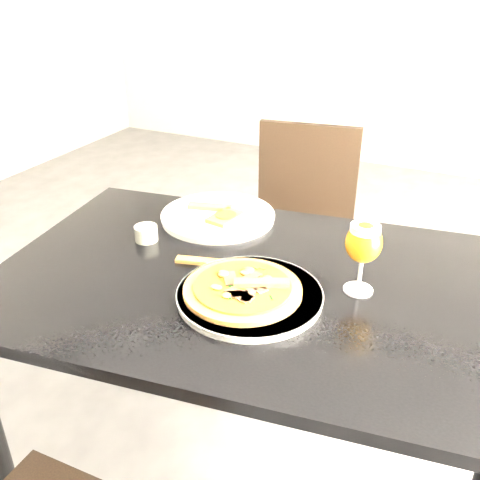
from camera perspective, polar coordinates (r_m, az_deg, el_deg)
The scene contains 10 objects.
ground at distance 1.91m, azimuth -3.88°, elevation -20.75°, with size 6.00×6.00×0.00m, color #4B4B4D.
dining_table at distance 1.34m, azimuth 0.46°, elevation -7.11°, with size 1.30×0.96×0.75m.
chair_far at distance 2.09m, azimuth 6.31°, elevation 0.83°, with size 0.47×0.47×0.88m.
plate_main at distance 1.20m, azimuth 1.04°, elevation -5.92°, with size 0.32×0.32×0.02m, color white.
pizza at distance 1.19m, azimuth 0.34°, elevation -5.16°, with size 0.27×0.27×0.03m.
plate_second at distance 1.57m, azimuth -2.37°, elevation 2.55°, with size 0.33×0.33×0.02m, color white.
crust_scraps at distance 1.55m, azimuth -2.12°, elevation 2.86°, with size 0.18×0.13×0.02m.
loose_crust at distance 1.34m, azimuth -4.45°, elevation -2.25°, with size 0.12×0.03×0.01m, color #A36127.
sauce_cup at distance 1.46m, azimuth -9.99°, elevation 0.78°, with size 0.06×0.06×0.04m.
beer_glass at distance 1.20m, azimuth 13.05°, elevation -0.34°, with size 0.08×0.08×0.17m.
Camera 1 is at (0.66, -1.08, 1.42)m, focal length 40.00 mm.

